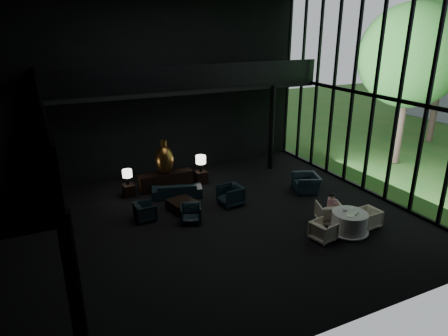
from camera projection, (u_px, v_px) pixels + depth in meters
name	position (u px, v px, depth m)	size (l,w,h in m)	color
floor	(214.00, 222.00, 14.18)	(14.00, 12.00, 0.02)	black
wall_back	(159.00, 86.00, 17.92)	(14.00, 0.04, 8.00)	black
wall_front	(339.00, 169.00, 7.73)	(14.00, 0.04, 8.00)	black
curtain_wall	(375.00, 96.00, 15.64)	(0.20, 12.00, 8.00)	black
mezzanine_left	(3.00, 132.00, 10.39)	(2.00, 12.00, 0.25)	black
mezzanine_back	(187.00, 88.00, 17.47)	(12.00, 2.00, 0.25)	black
railing_left	(41.00, 106.00, 10.60)	(0.06, 12.00, 1.00)	black
railing_back	(195.00, 77.00, 16.42)	(12.00, 0.06, 1.00)	black
column_sw	(79.00, 320.00, 6.64)	(0.24, 0.24, 4.00)	black
column_nw	(45.00, 144.00, 16.32)	(0.24, 0.24, 4.00)	black
column_ne	(272.00, 128.00, 18.84)	(0.24, 0.24, 4.00)	black
tree_near	(411.00, 56.00, 18.56)	(4.80, 4.80, 7.65)	#382D23
tree_far	(447.00, 37.00, 22.02)	(5.60, 5.60, 8.80)	#382D23
console	(166.00, 181.00, 16.94)	(2.28, 0.52, 0.72)	black
bronze_urn	(165.00, 159.00, 16.62)	(0.77, 0.77, 1.43)	#B16630
side_table_left	(129.00, 190.00, 16.28)	(0.45, 0.45, 0.50)	black
table_lamp_left	(127.00, 174.00, 16.05)	(0.38, 0.38, 0.64)	black
side_table_right	(201.00, 177.00, 17.61)	(0.50, 0.50, 0.55)	black
table_lamp_right	(201.00, 160.00, 17.30)	(0.44, 0.44, 0.73)	black
sofa	(177.00, 188.00, 16.18)	(1.95, 0.57, 0.76)	#1C2F39
lounge_armchair_west	(145.00, 211.00, 14.26)	(0.64, 0.60, 0.66)	black
lounge_armchair_east	(231.00, 193.00, 15.40)	(0.95, 0.89, 0.97)	black
lounge_armchair_south	(191.00, 213.00, 14.07)	(0.67, 0.63, 0.69)	black
window_armchair	(306.00, 180.00, 16.62)	(1.19, 0.77, 1.04)	black
coffee_table	(182.00, 205.00, 15.04)	(0.91, 0.91, 0.41)	black
dining_table	(349.00, 224.00, 13.36)	(1.33, 1.33, 0.75)	white
dining_chair_north	(329.00, 211.00, 14.02)	(0.85, 0.80, 0.88)	beige
dining_chair_east	(368.00, 218.00, 13.77)	(0.66, 0.61, 0.68)	beige
dining_chair_west	(323.00, 231.00, 12.91)	(0.66, 0.62, 0.68)	beige
child	(331.00, 201.00, 14.11)	(0.27, 0.27, 0.59)	pink
plate_a	(350.00, 216.00, 12.99)	(0.24, 0.24, 0.02)	white
plate_b	(351.00, 208.00, 13.55)	(0.20, 0.20, 0.01)	white
saucer	(356.00, 212.00, 13.23)	(0.13, 0.13, 0.01)	white
coffee_cup	(358.00, 212.00, 13.15)	(0.08, 0.08, 0.06)	white
cereal_bowl	(345.00, 210.00, 13.31)	(0.17, 0.17, 0.08)	white
cream_pot	(356.00, 215.00, 13.00)	(0.06, 0.06, 0.07)	#99999E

